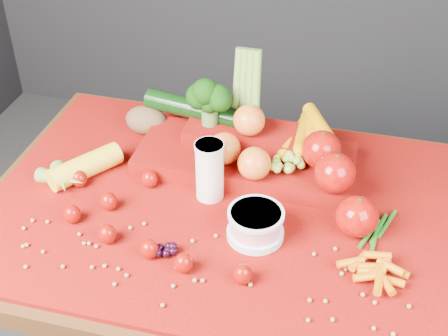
% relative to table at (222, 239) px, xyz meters
% --- Properties ---
extents(table, '(1.10, 0.80, 0.75)m').
position_rel_table_xyz_m(table, '(0.00, 0.00, 0.00)').
color(table, '#38230C').
rests_on(table, ground).
extents(red_cloth, '(1.05, 0.75, 0.01)m').
position_rel_table_xyz_m(red_cloth, '(0.00, 0.00, 0.10)').
color(red_cloth, '#790F04').
rests_on(red_cloth, table).
extents(milk_glass, '(0.07, 0.07, 0.14)m').
position_rel_table_xyz_m(milk_glass, '(-0.03, 0.02, 0.18)').
color(milk_glass, white).
rests_on(milk_glass, red_cloth).
extents(yogurt_bowl, '(0.12, 0.12, 0.07)m').
position_rel_table_xyz_m(yogurt_bowl, '(0.10, -0.08, 0.14)').
color(yogurt_bowl, silver).
rests_on(yogurt_bowl, red_cloth).
extents(strawberry_scatter, '(0.48, 0.28, 0.05)m').
position_rel_table_xyz_m(strawberry_scatter, '(-0.16, -0.13, 0.13)').
color(strawberry_scatter, '#980D00').
rests_on(strawberry_scatter, red_cloth).
extents(dark_grape_cluster, '(0.06, 0.05, 0.03)m').
position_rel_table_xyz_m(dark_grape_cluster, '(-0.08, -0.19, 0.12)').
color(dark_grape_cluster, black).
rests_on(dark_grape_cluster, red_cloth).
extents(soybean_scatter, '(0.84, 0.24, 0.01)m').
position_rel_table_xyz_m(soybean_scatter, '(0.00, -0.20, 0.11)').
color(soybean_scatter, '#9E7744').
rests_on(soybean_scatter, red_cloth).
extents(corn_ear, '(0.25, 0.27, 0.06)m').
position_rel_table_xyz_m(corn_ear, '(-0.37, -0.01, 0.13)').
color(corn_ear, yellow).
rests_on(corn_ear, red_cloth).
extents(potato, '(0.11, 0.08, 0.08)m').
position_rel_table_xyz_m(potato, '(-0.27, 0.24, 0.14)').
color(potato, '#503E1F').
rests_on(potato, red_cloth).
extents(baby_carrot_pile, '(0.18, 0.17, 0.03)m').
position_rel_table_xyz_m(baby_carrot_pile, '(0.34, -0.15, 0.12)').
color(baby_carrot_pile, '#C86107').
rests_on(baby_carrot_pile, red_cloth).
extents(green_bean_pile, '(0.14, 0.12, 0.01)m').
position_rel_table_xyz_m(green_bean_pile, '(0.35, -0.01, 0.11)').
color(green_bean_pile, '#1B6016').
rests_on(green_bean_pile, red_cloth).
extents(produce_mound, '(0.61, 0.37, 0.27)m').
position_rel_table_xyz_m(produce_mound, '(0.06, 0.15, 0.17)').
color(produce_mound, '#790F04').
rests_on(produce_mound, red_cloth).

